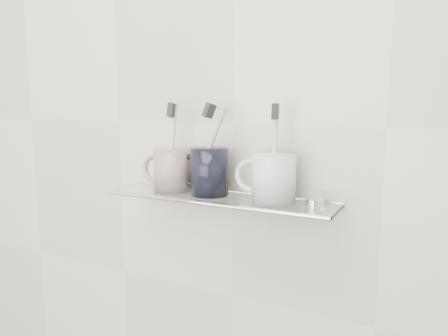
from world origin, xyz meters
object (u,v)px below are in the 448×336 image
Objects in this scene: shelf_glass at (220,198)px; mug_right at (274,178)px; mug_left at (172,170)px; mug_center at (210,172)px.

shelf_glass is 0.13m from mug_right.
mug_right is at bearing -12.77° from mug_left.
shelf_glass is at bearing 173.61° from mug_right.
shelf_glass is 0.06m from mug_center.
shelf_glass is at bearing -15.10° from mug_left.
mug_center reaches higher than shelf_glass.
mug_right is at bearing 22.16° from mug_center.
mug_left reaches higher than shelf_glass.
mug_left is (-0.12, 0.00, 0.05)m from shelf_glass.
mug_left is at bearing 177.67° from shelf_glass.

